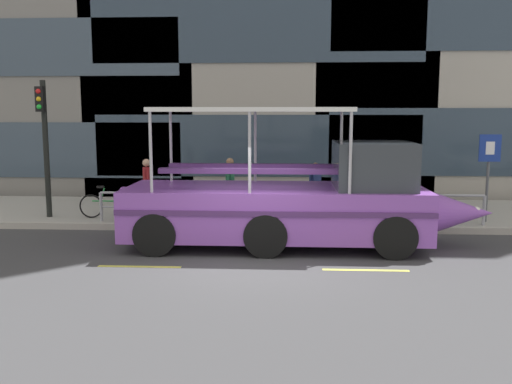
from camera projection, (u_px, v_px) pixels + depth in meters
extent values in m
plane|color=#3D3D3F|center=(253.00, 261.00, 12.32)|extent=(120.00, 120.00, 0.00)
cube|color=#A8A59E|center=(264.00, 212.00, 17.84)|extent=(32.00, 4.80, 0.18)
cube|color=#B2ADA3|center=(260.00, 228.00, 15.38)|extent=(32.00, 0.18, 0.18)
cube|color=#DBD64C|center=(139.00, 267.00, 11.86)|extent=(1.80, 0.12, 0.01)
cube|color=#DBD64C|center=(366.00, 270.00, 11.59)|extent=(1.80, 0.12, 0.01)
cube|color=#3D4C5B|center=(45.00, 150.00, 20.79)|extent=(10.32, 0.06, 2.07)
cube|color=#3D4C5B|center=(39.00, 47.00, 20.26)|extent=(10.32, 0.06, 2.07)
cube|color=#2D3D4C|center=(256.00, 146.00, 20.32)|extent=(11.96, 0.06, 2.26)
cube|color=#2D3D4C|center=(256.00, 30.00, 19.74)|extent=(11.96, 0.06, 2.26)
cube|color=#2D3D4C|center=(490.00, 142.00, 19.83)|extent=(11.47, 0.06, 2.43)
cube|color=#2D3D4C|center=(497.00, 15.00, 19.21)|extent=(11.47, 0.06, 2.43)
cylinder|color=#9EA0A8|center=(289.00, 194.00, 15.54)|extent=(10.76, 0.07, 0.07)
cylinder|color=#9EA0A8|center=(289.00, 209.00, 15.60)|extent=(10.76, 0.06, 0.06)
cylinder|color=#9EA0A8|center=(101.00, 207.00, 15.90)|extent=(0.09, 0.09, 0.82)
cylinder|color=#9EA0A8|center=(175.00, 207.00, 15.78)|extent=(0.09, 0.09, 0.82)
cylinder|color=#9EA0A8|center=(251.00, 208.00, 15.66)|extent=(0.09, 0.09, 0.82)
cylinder|color=#9EA0A8|center=(327.00, 209.00, 15.54)|extent=(0.09, 0.09, 0.82)
cylinder|color=#9EA0A8|center=(405.00, 210.00, 15.42)|extent=(0.09, 0.09, 0.82)
cylinder|color=#9EA0A8|center=(484.00, 210.00, 15.30)|extent=(0.09, 0.09, 0.82)
cylinder|color=black|center=(46.00, 150.00, 16.31)|extent=(0.16, 0.16, 4.02)
cube|color=black|center=(40.00, 99.00, 15.90)|extent=(0.24, 0.20, 0.72)
sphere|color=red|center=(38.00, 91.00, 15.76)|extent=(0.14, 0.14, 0.14)
sphere|color=gold|center=(39.00, 99.00, 15.79)|extent=(0.14, 0.14, 0.14)
sphere|color=green|center=(39.00, 107.00, 15.82)|extent=(0.14, 0.14, 0.14)
cylinder|color=#4C4F54|center=(487.00, 179.00, 15.65)|extent=(0.08, 0.08, 2.46)
cube|color=navy|center=(490.00, 148.00, 15.47)|extent=(0.60, 0.04, 0.76)
cube|color=white|center=(490.00, 148.00, 15.45)|extent=(0.24, 0.01, 0.36)
torus|color=black|center=(126.00, 207.00, 16.29)|extent=(0.70, 0.04, 0.70)
torus|color=black|center=(91.00, 206.00, 16.34)|extent=(0.70, 0.04, 0.70)
cylinder|color=#268C3F|center=(108.00, 201.00, 16.29)|extent=(0.95, 0.04, 0.04)
cylinder|color=#268C3F|center=(102.00, 196.00, 16.28)|extent=(0.19, 0.04, 0.51)
cube|color=black|center=(100.00, 187.00, 16.25)|extent=(0.20, 0.08, 0.06)
cylinder|color=#A5A5AA|center=(124.00, 190.00, 16.22)|extent=(0.03, 0.46, 0.03)
cube|color=purple|center=(275.00, 211.00, 13.63)|extent=(7.25, 2.48, 1.19)
cone|color=purple|center=(458.00, 213.00, 13.38)|extent=(1.63, 1.13, 1.13)
cylinder|color=purple|center=(130.00, 209.00, 13.83)|extent=(0.36, 1.13, 1.13)
cube|color=#4D2A62|center=(273.00, 214.00, 12.36)|extent=(7.25, 0.04, 0.12)
sphere|color=white|center=(476.00, 211.00, 13.35)|extent=(0.22, 0.22, 0.22)
cube|color=#33383D|center=(373.00, 165.00, 13.34)|extent=(1.81, 2.09, 1.10)
cube|color=silver|center=(253.00, 110.00, 13.31)|extent=(4.71, 2.29, 0.10)
cylinder|color=#B2B2B7|center=(341.00, 147.00, 14.40)|extent=(0.07, 0.07, 1.82)
cylinder|color=#B2B2B7|center=(351.00, 153.00, 12.24)|extent=(0.07, 0.07, 1.82)
cylinder|color=#B2B2B7|center=(255.00, 147.00, 14.53)|extent=(0.07, 0.07, 1.82)
cylinder|color=#B2B2B7|center=(250.00, 153.00, 12.37)|extent=(0.07, 0.07, 1.82)
cylinder|color=#B2B2B7|center=(171.00, 147.00, 14.65)|extent=(0.07, 0.07, 1.82)
cylinder|color=#B2B2B7|center=(151.00, 152.00, 12.49)|extent=(0.07, 0.07, 1.82)
cube|color=#4D2A62|center=(254.00, 166.00, 14.10)|extent=(4.33, 0.28, 0.12)
cube|color=#4D2A62|center=(251.00, 171.00, 12.92)|extent=(4.33, 0.28, 0.12)
cylinder|color=black|center=(378.00, 218.00, 14.66)|extent=(1.00, 0.28, 1.00)
cylinder|color=black|center=(395.00, 237.00, 12.40)|extent=(1.00, 0.28, 1.00)
cylinder|color=black|center=(269.00, 217.00, 14.82)|extent=(1.00, 0.28, 1.00)
cylinder|color=black|center=(266.00, 236.00, 12.56)|extent=(1.00, 0.28, 1.00)
cylinder|color=black|center=(175.00, 216.00, 14.96)|extent=(1.00, 0.28, 1.00)
cylinder|color=black|center=(155.00, 234.00, 12.70)|extent=(1.00, 0.28, 1.00)
cylinder|color=#47423D|center=(394.00, 200.00, 16.89)|extent=(0.11, 0.11, 0.89)
cylinder|color=#47423D|center=(390.00, 199.00, 17.04)|extent=(0.11, 0.11, 0.89)
cube|color=#B7B2A8|center=(393.00, 175.00, 16.86)|extent=(0.33, 0.38, 0.63)
cylinder|color=#B7B2A8|center=(397.00, 177.00, 16.67)|extent=(0.08, 0.08, 0.56)
cylinder|color=#B7B2A8|center=(388.00, 176.00, 17.06)|extent=(0.08, 0.08, 0.56)
sphere|color=#936B4C|center=(393.00, 160.00, 16.79)|extent=(0.24, 0.24, 0.24)
cylinder|color=#1E2338|center=(317.00, 205.00, 16.23)|extent=(0.10, 0.10, 0.82)
cylinder|color=#1E2338|center=(313.00, 205.00, 16.13)|extent=(0.10, 0.10, 0.82)
cube|color=navy|center=(315.00, 181.00, 16.08)|extent=(0.35, 0.34, 0.58)
cylinder|color=navy|center=(320.00, 182.00, 16.22)|extent=(0.07, 0.07, 0.52)
cylinder|color=navy|center=(310.00, 183.00, 15.96)|extent=(0.07, 0.07, 0.52)
sphere|color=#936B4C|center=(316.00, 167.00, 16.02)|extent=(0.23, 0.23, 0.23)
cylinder|color=#1E2338|center=(231.00, 199.00, 17.33)|extent=(0.11, 0.11, 0.85)
cylinder|color=#1E2338|center=(229.00, 199.00, 17.17)|extent=(0.11, 0.11, 0.85)
cube|color=#236B47|center=(230.00, 176.00, 17.15)|extent=(0.25, 0.35, 0.60)
cylinder|color=#236B47|center=(232.00, 176.00, 17.35)|extent=(0.07, 0.07, 0.54)
cylinder|color=#236B47|center=(228.00, 178.00, 16.95)|extent=(0.07, 0.07, 0.54)
sphere|color=#936B4C|center=(230.00, 162.00, 17.09)|extent=(0.23, 0.23, 0.23)
cylinder|color=#1E2338|center=(148.00, 201.00, 16.83)|extent=(0.11, 0.11, 0.85)
cylinder|color=#1E2338|center=(147.00, 200.00, 16.98)|extent=(0.11, 0.11, 0.85)
cube|color=maroon|center=(147.00, 177.00, 16.80)|extent=(0.30, 0.37, 0.60)
cylinder|color=maroon|center=(148.00, 179.00, 16.61)|extent=(0.07, 0.07, 0.54)
cylinder|color=maroon|center=(146.00, 177.00, 17.00)|extent=(0.07, 0.07, 0.54)
sphere|color=tan|center=(146.00, 163.00, 16.74)|extent=(0.23, 0.23, 0.23)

